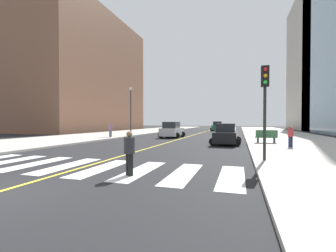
# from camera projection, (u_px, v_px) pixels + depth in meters

# --- Properties ---
(sidewalk_kerb_east) EXTENTS (10.00, 120.00, 0.15)m
(sidewalk_kerb_east) POSITION_uv_depth(u_px,v_px,m) (302.00, 142.00, 21.97)
(sidewalk_kerb_east) COLOR #B2ADA3
(sidewalk_kerb_east) RESTS_ON ground
(sidewalk_kerb_west) EXTENTS (10.00, 120.00, 0.15)m
(sidewalk_kerb_west) POSITION_uv_depth(u_px,v_px,m) (83.00, 137.00, 29.15)
(sidewalk_kerb_west) COLOR #B2ADA3
(sidewalk_kerb_west) RESTS_ON ground
(crosswalk_paint) EXTENTS (13.50, 4.00, 0.01)m
(crosswalk_paint) POSITION_uv_depth(u_px,v_px,m) (84.00, 167.00, 10.27)
(crosswalk_paint) COLOR silver
(crosswalk_paint) RESTS_ON ground
(lane_divider_paint) EXTENTS (0.16, 80.00, 0.01)m
(lane_divider_paint) POSITION_uv_depth(u_px,v_px,m) (204.00, 132.00, 44.67)
(lane_divider_paint) COLOR yellow
(lane_divider_paint) RESTS_ON ground
(low_rise_brick_west) EXTENTS (16.00, 32.00, 25.23)m
(low_rise_brick_west) POSITION_uv_depth(u_px,v_px,m) (83.00, 75.00, 52.49)
(low_rise_brick_west) COLOR brown
(low_rise_brick_west) RESTS_ON ground
(car_silver_nearest) EXTENTS (2.81, 4.46, 1.98)m
(car_silver_nearest) POSITION_uv_depth(u_px,v_px,m) (172.00, 130.00, 29.25)
(car_silver_nearest) COLOR #B7B7BC
(car_silver_nearest) RESTS_ON ground
(car_black_second) EXTENTS (2.62, 4.16, 1.84)m
(car_black_second) POSITION_uv_depth(u_px,v_px,m) (226.00, 135.00, 20.30)
(car_black_second) COLOR black
(car_black_second) RESTS_ON ground
(car_green_third) EXTENTS (2.91, 4.62, 2.05)m
(car_green_third) POSITION_uv_depth(u_px,v_px,m) (218.00, 126.00, 50.69)
(car_green_third) COLOR #236B42
(car_green_third) RESTS_ON ground
(traffic_light_near_corner) EXTENTS (0.36, 0.41, 4.53)m
(traffic_light_near_corner) POSITION_uv_depth(u_px,v_px,m) (265.00, 94.00, 11.11)
(traffic_light_near_corner) COLOR black
(traffic_light_near_corner) RESTS_ON sidewalk_kerb_east
(park_bench) EXTENTS (1.84, 0.72, 1.12)m
(park_bench) POSITION_uv_depth(u_px,v_px,m) (266.00, 137.00, 20.37)
(park_bench) COLOR #33603D
(park_bench) RESTS_ON sidewalk_kerb_east
(pedestrian_crossing) EXTENTS (0.41, 0.41, 1.65)m
(pedestrian_crossing) POSITION_uv_depth(u_px,v_px,m) (129.00, 151.00, 8.60)
(pedestrian_crossing) COLOR black
(pedestrian_crossing) RESTS_ON ground
(pedestrian_waiting_east) EXTENTS (0.39, 0.39, 1.56)m
(pedestrian_waiting_east) POSITION_uv_depth(u_px,v_px,m) (291.00, 135.00, 16.81)
(pedestrian_waiting_east) COLOR #232847
(pedestrian_waiting_east) RESTS_ON sidewalk_kerb_east
(pedestrian_walking_west) EXTENTS (0.44, 0.44, 1.77)m
(pedestrian_walking_west) POSITION_uv_depth(u_px,v_px,m) (110.00, 129.00, 27.95)
(pedestrian_walking_west) COLOR slate
(pedestrian_walking_west) RESTS_ON sidewalk_kerb_west
(street_lamp) EXTENTS (0.44, 0.44, 6.68)m
(street_lamp) POSITION_uv_depth(u_px,v_px,m) (131.00, 106.00, 32.57)
(street_lamp) COLOR #38383D
(street_lamp) RESTS_ON sidewalk_kerb_west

